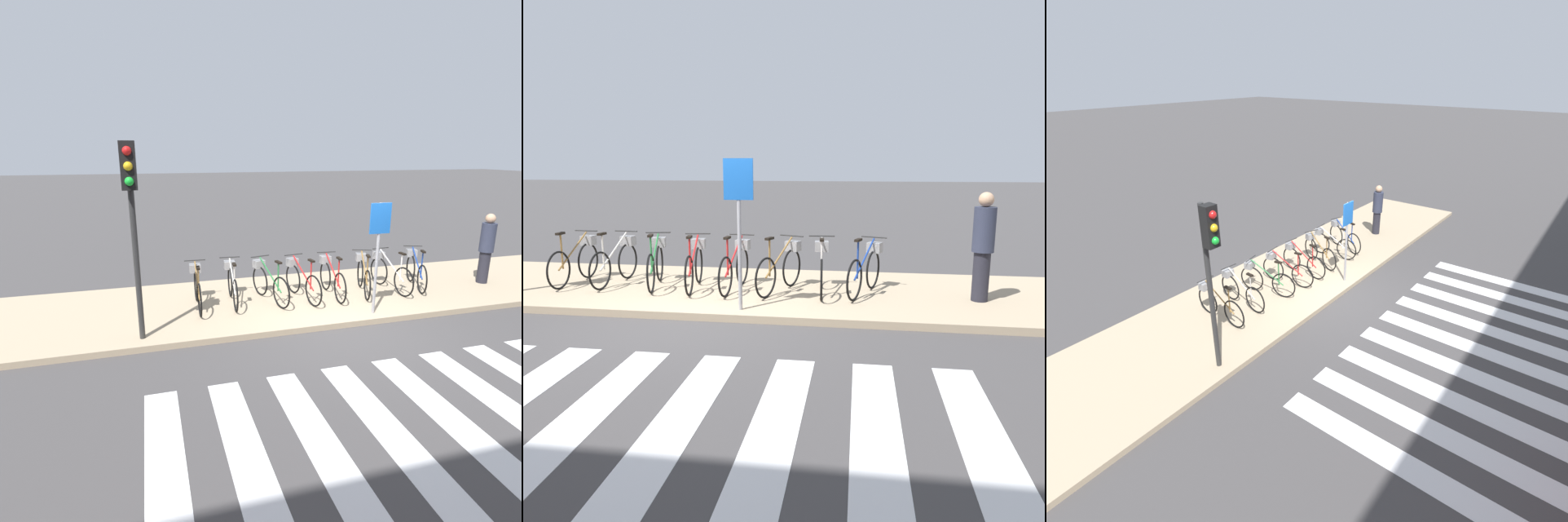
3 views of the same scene
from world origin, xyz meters
TOP-DOWN VIEW (x-y plane):
  - ground_plane at (0.00, 0.00)m, footprint 120.00×120.00m
  - sidewalk at (0.00, 1.68)m, footprint 17.03×3.35m
  - road_crosswalk at (0.00, -5.32)m, footprint 7.65×8.00m
  - parked_bicycle_0 at (-2.70, 1.64)m, footprint 0.46×1.63m
  - parked_bicycle_1 at (-1.93, 1.70)m, footprint 0.46×1.63m
  - parked_bicycle_2 at (-1.13, 1.61)m, footprint 0.53×1.60m
  - parked_bicycle_3 at (-0.38, 1.55)m, footprint 0.46×1.62m
  - parked_bicycle_4 at (0.37, 1.56)m, footprint 0.46×1.63m
  - parked_bicycle_5 at (1.19, 1.55)m, footprint 0.66×1.55m
  - parked_bicycle_6 at (1.88, 1.57)m, footprint 0.46×1.63m
  - parked_bicycle_7 at (2.64, 1.59)m, footprint 0.67×1.55m
  - pedestrian at (4.47, 1.36)m, footprint 0.34×0.34m
  - traffic_light at (-3.84, 0.24)m, footprint 0.24×0.40m
  - sign_post at (0.74, 0.29)m, footprint 0.44×0.07m

SIDE VIEW (x-z plane):
  - ground_plane at x=0.00m, z-range 0.00..0.00m
  - road_crosswalk at x=0.00m, z-range 0.00..0.01m
  - sidewalk at x=0.00m, z-range 0.00..0.12m
  - parked_bicycle_0 at x=-2.70m, z-range 0.06..1.06m
  - parked_bicycle_1 at x=-1.93m, z-range 0.06..1.06m
  - parked_bicycle_2 at x=-1.13m, z-range 0.06..1.06m
  - parked_bicycle_3 at x=-0.38m, z-range 0.06..1.06m
  - parked_bicycle_4 at x=0.37m, z-range 0.06..1.06m
  - parked_bicycle_5 at x=1.19m, z-range 0.06..1.06m
  - parked_bicycle_6 at x=1.88m, z-range 0.06..1.06m
  - parked_bicycle_7 at x=2.64m, z-range 0.06..1.06m
  - pedestrian at x=4.47m, z-range 0.17..1.93m
  - sign_post at x=0.74m, z-range 0.53..2.80m
  - traffic_light at x=-3.84m, z-range 0.87..4.25m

